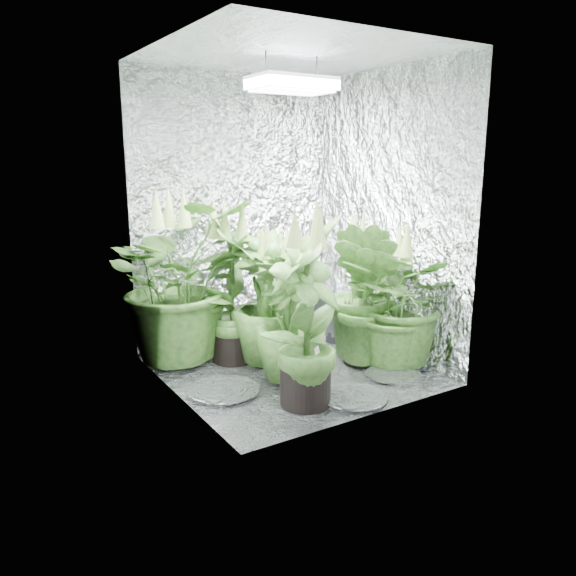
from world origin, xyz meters
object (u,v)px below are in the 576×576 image
at_px(grow_lamp, 292,84).
at_px(plant_d, 290,319).
at_px(plant_c, 287,298).
at_px(plant_g, 364,294).
at_px(plant_h, 267,300).
at_px(plant_e, 399,301).
at_px(plant_b, 232,288).
at_px(plant_a, 178,281).
at_px(circulation_fan, 333,322).
at_px(plant_f, 306,314).

distance_m(grow_lamp, plant_d, 1.43).
relative_size(plant_c, plant_g, 0.88).
bearing_deg(plant_h, plant_e, -37.50).
height_order(plant_b, plant_c, plant_b).
bearing_deg(plant_c, plant_d, -120.02).
distance_m(grow_lamp, plant_b, 1.38).
bearing_deg(plant_b, plant_a, 151.14).
height_order(plant_e, circulation_fan, plant_e).
xyz_separation_m(plant_g, circulation_fan, (0.09, 0.46, -0.33)).
bearing_deg(plant_e, plant_b, 141.04).
bearing_deg(plant_f, plant_a, 108.25).
height_order(grow_lamp, plant_a, grow_lamp).
distance_m(plant_d, plant_e, 0.76).
bearing_deg(plant_g, plant_h, 148.95).
xyz_separation_m(plant_d, plant_h, (0.03, 0.34, 0.04)).
height_order(plant_c, circulation_fan, plant_c).
relative_size(plant_b, plant_d, 1.27).
xyz_separation_m(plant_a, plant_f, (0.34, -1.05, -0.03)).
height_order(plant_h, circulation_fan, plant_h).
xyz_separation_m(plant_b, plant_c, (0.39, -0.09, -0.10)).
distance_m(plant_c, plant_g, 0.55).
xyz_separation_m(plant_b, plant_d, (0.14, -0.51, -0.11)).
height_order(plant_a, plant_f, plant_a).
relative_size(plant_a, circulation_fan, 3.18).
height_order(plant_b, plant_e, plant_b).
bearing_deg(plant_f, grow_lamp, 65.95).
xyz_separation_m(plant_e, plant_g, (-0.14, 0.20, 0.02)).
bearing_deg(plant_f, circulation_fan, 45.46).
bearing_deg(plant_d, plant_c, 59.98).
height_order(grow_lamp, plant_e, grow_lamp).
relative_size(grow_lamp, plant_a, 0.41).
xyz_separation_m(plant_b, plant_e, (0.88, -0.71, -0.05)).
xyz_separation_m(plant_d, plant_e, (0.73, -0.20, 0.06)).
relative_size(plant_g, plant_h, 1.08).
distance_m(plant_a, plant_c, 0.77).
xyz_separation_m(grow_lamp, plant_d, (-0.10, -0.14, -1.42)).
distance_m(plant_b, plant_h, 0.25).
distance_m(plant_d, circulation_fan, 0.87).
bearing_deg(plant_d, circulation_fan, 34.15).
distance_m(plant_f, circulation_fan, 1.21).
bearing_deg(plant_e, circulation_fan, 94.18).
xyz_separation_m(grow_lamp, plant_f, (-0.22, -0.49, -1.28)).
bearing_deg(grow_lamp, circulation_fan, 29.24).
height_order(plant_f, plant_g, plant_f).
relative_size(plant_c, circulation_fan, 2.43).
xyz_separation_m(plant_f, circulation_fan, (0.81, 0.82, -0.38)).
bearing_deg(plant_f, plant_d, 71.16).
bearing_deg(plant_d, plant_e, -15.01).
bearing_deg(plant_g, plant_d, -179.73).
bearing_deg(circulation_fan, plant_b, 161.53).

